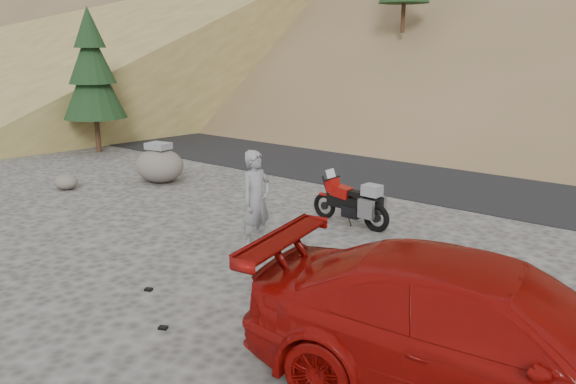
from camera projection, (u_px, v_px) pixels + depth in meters
name	position (u px, v px, depth m)	size (l,w,h in m)	color
ground	(236.00, 258.00, 10.30)	(140.00, 140.00, 0.00)	#413F3C
road	(438.00, 172.00, 17.14)	(120.00, 7.00, 0.05)	black
conifer_verge	(92.00, 70.00, 19.54)	(2.20, 2.20, 5.04)	#372614
motorcycle	(354.00, 203.00, 12.01)	(1.97, 0.63, 1.17)	black
man	(257.00, 249.00, 10.77)	(0.70, 0.46, 1.92)	gray
boulder	(160.00, 165.00, 15.80)	(1.52, 1.31, 1.13)	#5E5751
small_rock	(66.00, 182.00, 15.08)	(0.79, 0.74, 0.40)	#5E5751
gear_blue_mat	(295.00, 287.00, 8.87)	(0.18, 0.18, 0.46)	#195598
gear_bottle	(279.00, 328.00, 7.54)	(0.08, 0.08, 0.22)	#195598
gear_funnel	(314.00, 348.00, 7.10)	(0.15, 0.15, 0.19)	red
gear_glove_a	(163.00, 328.00, 7.75)	(0.12, 0.09, 0.03)	black
gear_glove_b	(149.00, 289.00, 8.94)	(0.12, 0.09, 0.04)	black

